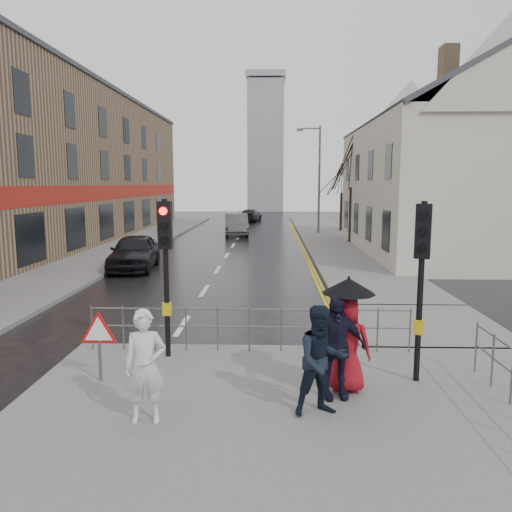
# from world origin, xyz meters

# --- Properties ---
(ground) EXTENTS (120.00, 120.00, 0.00)m
(ground) POSITION_xyz_m (0.00, 0.00, 0.00)
(ground) COLOR black
(ground) RESTS_ON ground
(near_pavement) EXTENTS (10.00, 9.00, 0.14)m
(near_pavement) POSITION_xyz_m (3.00, -3.50, 0.07)
(near_pavement) COLOR #605E5B
(near_pavement) RESTS_ON ground
(left_pavement) EXTENTS (4.00, 44.00, 0.14)m
(left_pavement) POSITION_xyz_m (-6.50, 23.00, 0.07)
(left_pavement) COLOR #605E5B
(left_pavement) RESTS_ON ground
(right_pavement) EXTENTS (4.00, 40.00, 0.14)m
(right_pavement) POSITION_xyz_m (6.50, 25.00, 0.07)
(right_pavement) COLOR #605E5B
(right_pavement) RESTS_ON ground
(pavement_bridge_right) EXTENTS (4.00, 4.20, 0.14)m
(pavement_bridge_right) POSITION_xyz_m (6.50, 3.00, 0.07)
(pavement_bridge_right) COLOR #605E5B
(pavement_bridge_right) RESTS_ON ground
(building_left_terrace) EXTENTS (8.00, 42.00, 10.00)m
(building_left_terrace) POSITION_xyz_m (-12.00, 22.00, 5.00)
(building_left_terrace) COLOR #87684D
(building_left_terrace) RESTS_ON ground
(building_right_cream) EXTENTS (9.00, 16.40, 10.10)m
(building_right_cream) POSITION_xyz_m (12.00, 18.00, 4.78)
(building_right_cream) COLOR beige
(building_right_cream) RESTS_ON ground
(church_tower) EXTENTS (5.00, 5.00, 18.00)m
(church_tower) POSITION_xyz_m (1.50, 62.00, 9.00)
(church_tower) COLOR #92959A
(church_tower) RESTS_ON ground
(traffic_signal_near_left) EXTENTS (0.28, 0.27, 3.40)m
(traffic_signal_near_left) POSITION_xyz_m (0.20, 0.20, 2.46)
(traffic_signal_near_left) COLOR black
(traffic_signal_near_left) RESTS_ON near_pavement
(traffic_signal_near_right) EXTENTS (0.34, 0.33, 3.40)m
(traffic_signal_near_right) POSITION_xyz_m (5.20, -1.00, 2.46)
(traffic_signal_near_right) COLOR black
(traffic_signal_near_right) RESTS_ON near_pavement
(guard_railing_front) EXTENTS (7.14, 0.04, 1.00)m
(guard_railing_front) POSITION_xyz_m (1.95, 0.60, 0.86)
(guard_railing_front) COLOR #595B5E
(guard_railing_front) RESTS_ON near_pavement
(warning_sign) EXTENTS (0.80, 0.07, 1.35)m
(warning_sign) POSITION_xyz_m (-0.80, -1.21, 1.04)
(warning_sign) COLOR #595B5E
(warning_sign) RESTS_ON near_pavement
(street_lamp) EXTENTS (1.83, 0.25, 8.00)m
(street_lamp) POSITION_xyz_m (5.82, 28.00, 4.71)
(street_lamp) COLOR #595B5E
(street_lamp) RESTS_ON right_pavement
(tree_near) EXTENTS (2.40, 2.40, 6.58)m
(tree_near) POSITION_xyz_m (7.50, 22.00, 5.14)
(tree_near) COLOR #2E1F19
(tree_near) RESTS_ON right_pavement
(tree_far) EXTENTS (2.40, 2.40, 5.64)m
(tree_far) POSITION_xyz_m (8.00, 30.00, 4.42)
(tree_far) COLOR #2E1F19
(tree_far) RESTS_ON right_pavement
(pedestrian_a) EXTENTS (0.70, 0.51, 1.80)m
(pedestrian_a) POSITION_xyz_m (0.48, -2.80, 1.04)
(pedestrian_a) COLOR silver
(pedestrian_a) RESTS_ON near_pavement
(pedestrian_b) EXTENTS (1.03, 0.90, 1.80)m
(pedestrian_b) POSITION_xyz_m (3.25, -2.46, 1.04)
(pedestrian_b) COLOR black
(pedestrian_b) RESTS_ON near_pavement
(pedestrian_with_umbrella) EXTENTS (0.96, 0.96, 2.07)m
(pedestrian_with_umbrella) POSITION_xyz_m (3.80, -1.50, 1.26)
(pedestrian_with_umbrella) COLOR maroon
(pedestrian_with_umbrella) RESTS_ON near_pavement
(pedestrian_d) EXTENTS (1.13, 0.60, 1.83)m
(pedestrian_d) POSITION_xyz_m (3.54, -1.81, 1.05)
(pedestrian_d) COLOR black
(pedestrian_d) RESTS_ON near_pavement
(car_parked) EXTENTS (2.24, 4.79, 1.58)m
(car_parked) POSITION_xyz_m (-3.78, 12.00, 0.79)
(car_parked) COLOR black
(car_parked) RESTS_ON ground
(car_mid) EXTENTS (2.15, 5.01, 1.60)m
(car_mid) POSITION_xyz_m (-0.23, 27.33, 0.80)
(car_mid) COLOR #444749
(car_mid) RESTS_ON ground
(car_far) EXTENTS (2.37, 4.59, 1.27)m
(car_far) POSITION_xyz_m (0.24, 40.94, 0.64)
(car_far) COLOR black
(car_far) RESTS_ON ground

